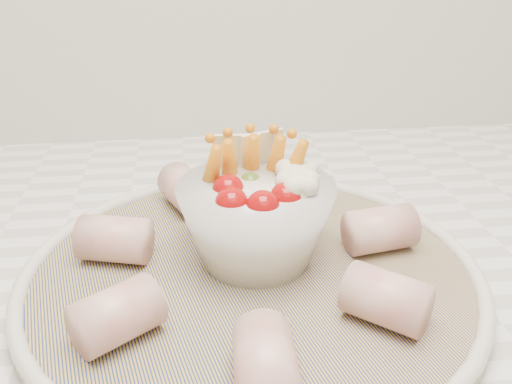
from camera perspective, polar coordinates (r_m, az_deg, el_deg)
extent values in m
cube|color=white|center=(0.56, 17.23, -6.41)|extent=(2.04, 0.62, 0.04)
cylinder|color=navy|center=(0.46, -0.45, -8.61)|extent=(0.43, 0.43, 0.01)
torus|color=silver|center=(0.45, -0.46, -7.83)|extent=(0.36, 0.36, 0.01)
sphere|color=#98090B|center=(0.42, -2.45, -1.17)|extent=(0.02, 0.02, 0.02)
sphere|color=#98090B|center=(0.41, 0.69, -1.52)|extent=(0.02, 0.02, 0.02)
sphere|color=#98090B|center=(0.42, 3.02, -0.63)|extent=(0.02, 0.02, 0.02)
sphere|color=#98090B|center=(0.44, -2.81, 0.19)|extent=(0.02, 0.02, 0.02)
sphere|color=#456622|center=(0.45, -0.57, 0.83)|extent=(0.02, 0.02, 0.02)
cone|color=orange|center=(0.46, -2.68, 2.49)|extent=(0.02, 0.04, 0.06)
cone|color=orange|center=(0.47, -0.44, 3.01)|extent=(0.02, 0.04, 0.06)
cone|color=orange|center=(0.46, 1.96, 2.89)|extent=(0.02, 0.04, 0.06)
cone|color=orange|center=(0.44, -4.44, 1.82)|extent=(0.03, 0.04, 0.06)
cone|color=orange|center=(0.45, 3.76, 2.35)|extent=(0.03, 0.04, 0.06)
sphere|color=#EEE9CE|center=(0.45, 4.01, 1.23)|extent=(0.03, 0.03, 0.03)
sphere|color=#EEE9CE|center=(0.43, 4.21, 0.03)|extent=(0.03, 0.03, 0.03)
cube|color=beige|center=(0.47, -1.99, 3.51)|extent=(0.04, 0.01, 0.04)
cube|color=beige|center=(0.48, 0.42, 3.75)|extent=(0.04, 0.02, 0.04)
cylinder|color=#BC5A56|center=(0.48, 12.30, -3.66)|extent=(0.06, 0.05, 0.04)
cylinder|color=#BC5A56|center=(0.54, 4.20, 0.29)|extent=(0.06, 0.07, 0.04)
cylinder|color=#BC5A56|center=(0.54, -7.00, 0.23)|extent=(0.06, 0.06, 0.04)
cylinder|color=#BC5A56|center=(0.47, -13.97, -4.59)|extent=(0.06, 0.05, 0.04)
cylinder|color=#BC5A56|center=(0.39, -13.76, -11.87)|extent=(0.07, 0.06, 0.04)
cylinder|color=#BC5A56|center=(0.34, 0.99, -16.79)|extent=(0.04, 0.06, 0.04)
cylinder|color=#BC5A56|center=(0.40, 12.91, -10.36)|extent=(0.07, 0.06, 0.04)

